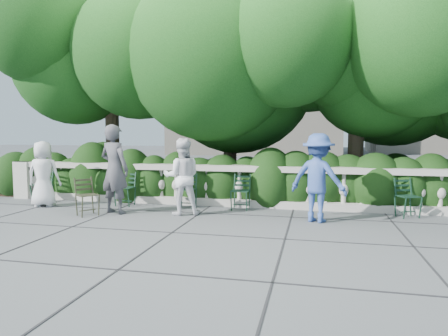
% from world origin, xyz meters
% --- Properties ---
extents(ground, '(90.00, 90.00, 0.00)m').
position_xyz_m(ground, '(0.00, 0.00, 0.00)').
color(ground, '#494C50').
rests_on(ground, ground).
extents(balustrade, '(12.00, 0.44, 1.00)m').
position_xyz_m(balustrade, '(0.00, 1.80, 0.49)').
color(balustrade, '#9E998E').
rests_on(balustrade, ground).
extents(shrub_hedge, '(15.00, 2.60, 1.70)m').
position_xyz_m(shrub_hedge, '(0.00, 3.00, 0.00)').
color(shrub_hedge, black).
rests_on(shrub_hedge, ground).
extents(tree_canopy, '(15.04, 6.52, 6.78)m').
position_xyz_m(tree_canopy, '(0.69, 3.19, 3.96)').
color(tree_canopy, '#3F3023').
rests_on(tree_canopy, ground).
extents(chair_a, '(0.53, 0.56, 0.84)m').
position_xyz_m(chair_a, '(-4.93, 1.16, 0.00)').
color(chair_a, black).
rests_on(chair_a, ground).
extents(chair_b, '(0.44, 0.48, 0.84)m').
position_xyz_m(chair_b, '(-0.98, 1.17, 0.00)').
color(chair_b, black).
rests_on(chair_b, ground).
extents(chair_c, '(0.45, 0.49, 0.84)m').
position_xyz_m(chair_c, '(-2.55, 1.13, 0.00)').
color(chair_c, black).
rests_on(chair_c, ground).
extents(chair_d, '(0.46, 0.50, 0.84)m').
position_xyz_m(chair_d, '(0.30, 1.23, 0.00)').
color(chair_d, black).
rests_on(chair_d, ground).
extents(chair_e, '(0.59, 0.61, 0.84)m').
position_xyz_m(chair_e, '(3.95, 1.21, 0.00)').
color(chair_e, black).
rests_on(chair_e, ground).
extents(chair_weathered, '(0.65, 0.64, 0.84)m').
position_xyz_m(chair_weathered, '(-2.67, -0.08, 0.00)').
color(chair_weathered, black).
rests_on(chair_weathered, ground).
extents(person_businessman, '(0.86, 0.64, 1.59)m').
position_xyz_m(person_businessman, '(-4.41, 0.75, 0.79)').
color(person_businessman, silver).
rests_on(person_businessman, ground).
extents(person_woman_grey, '(0.81, 0.63, 1.96)m').
position_xyz_m(person_woman_grey, '(-2.34, 0.39, 0.98)').
color(person_woman_grey, '#424247').
rests_on(person_woman_grey, ground).
extents(person_casual_man, '(0.97, 0.86, 1.66)m').
position_xyz_m(person_casual_man, '(-0.84, 0.58, 0.83)').
color(person_casual_man, white).
rests_on(person_casual_man, ground).
extents(person_older_blue, '(1.30, 1.03, 1.77)m').
position_xyz_m(person_older_blue, '(2.03, 0.51, 0.88)').
color(person_older_blue, '#2F4B8F').
rests_on(person_older_blue, ground).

